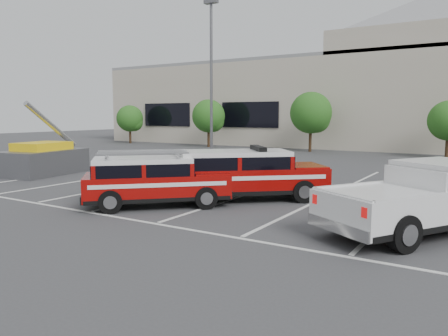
% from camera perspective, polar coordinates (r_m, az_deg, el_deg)
% --- Properties ---
extents(ground, '(120.00, 120.00, 0.00)m').
position_cam_1_polar(ground, '(14.57, -1.61, -4.96)').
color(ground, '#3B3B3E').
rests_on(ground, ground).
extents(stall_markings, '(23.00, 15.00, 0.01)m').
position_cam_1_polar(stall_markings, '(18.41, 6.18, -2.45)').
color(stall_markings, silver).
rests_on(stall_markings, ground).
extents(convention_building, '(60.00, 16.99, 13.20)m').
position_cam_1_polar(convention_building, '(44.43, 22.29, 8.68)').
color(convention_building, beige).
rests_on(convention_building, ground).
extents(tree_far_left, '(2.77, 2.77, 3.99)m').
position_cam_1_polar(tree_far_left, '(47.18, -12.09, 6.22)').
color(tree_far_left, '#3F2B19').
rests_on(tree_far_left, ground).
extents(tree_left, '(3.07, 3.07, 4.42)m').
position_cam_1_polar(tree_left, '(40.86, -1.90, 6.65)').
color(tree_left, '#3F2B19').
rests_on(tree_left, ground).
extents(tree_mid_left, '(3.37, 3.37, 4.85)m').
position_cam_1_polar(tree_mid_left, '(36.24, 11.43, 6.90)').
color(tree_mid_left, '#3F2B19').
rests_on(tree_mid_left, ground).
extents(light_pole_left, '(0.90, 0.60, 10.24)m').
position_cam_1_polar(light_pole_left, '(28.75, -1.67, 11.32)').
color(light_pole_left, '#59595E').
rests_on(light_pole_left, ground).
extents(fire_chief_suv, '(5.38, 5.06, 1.91)m').
position_cam_1_polar(fire_chief_suv, '(15.54, 2.83, -1.29)').
color(fire_chief_suv, '#860806').
rests_on(fire_chief_suv, ground).
extents(white_pickup, '(4.83, 6.13, 1.82)m').
position_cam_1_polar(white_pickup, '(12.42, 25.20, -4.31)').
color(white_pickup, silver).
rests_on(white_pickup, ground).
extents(ladder_suv, '(4.60, 4.55, 1.83)m').
position_cam_1_polar(ladder_suv, '(14.59, -9.09, -2.10)').
color(ladder_suv, '#860806').
rests_on(ladder_suv, ground).
extents(utility_rig, '(3.76, 4.68, 3.68)m').
position_cam_1_polar(utility_rig, '(23.92, -22.96, 0.97)').
color(utility_rig, '#59595E').
rests_on(utility_rig, ground).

